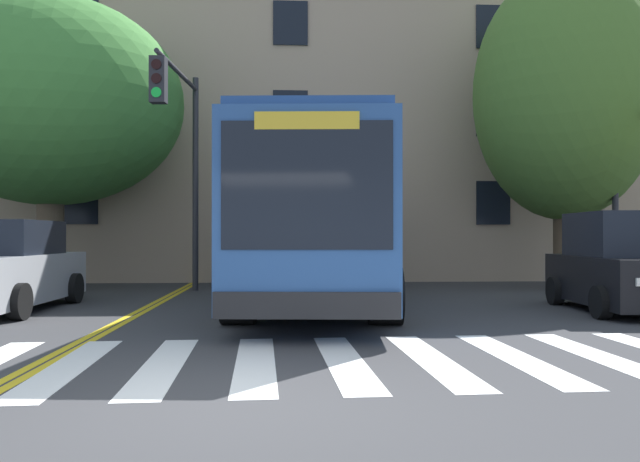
{
  "coord_description": "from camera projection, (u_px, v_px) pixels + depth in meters",
  "views": [
    {
      "loc": [
        0.5,
        -5.51,
        1.5
      ],
      "look_at": [
        1.22,
        7.32,
        1.58
      ],
      "focal_mm": 35.0,
      "sensor_mm": 36.0,
      "label": 1
    }
  ],
  "objects": [
    {
      "name": "ground_plane",
      "position": [
        228.0,
        406.0,
        5.46
      ],
      "size": [
        120.0,
        120.0,
        0.0
      ],
      "primitive_type": "plane",
      "color": "#38383A"
    },
    {
      "name": "crosswalk",
      "position": [
        300.0,
        362.0,
        7.37
      ],
      "size": [
        12.21,
        3.79,
        0.01
      ],
      "color": "white",
      "rests_on": "ground"
    },
    {
      "name": "lane_line_yellow_inner",
      "position": [
        200.0,
        279.0,
        21.17
      ],
      "size": [
        0.12,
        36.0,
        0.01
      ],
      "primitive_type": "cube",
      "color": "gold",
      "rests_on": "ground"
    },
    {
      "name": "lane_line_yellow_outer",
      "position": [
        204.0,
        279.0,
        21.18
      ],
      "size": [
        0.12,
        36.0,
        0.01
      ],
      "primitive_type": "cube",
      "color": "gold",
      "rests_on": "ground"
    },
    {
      "name": "city_bus",
      "position": [
        317.0,
        219.0,
        13.86
      ],
      "size": [
        3.6,
        11.2,
        3.43
      ],
      "color": "#2D5699",
      "rests_on": "ground"
    },
    {
      "name": "car_silver_near_lane",
      "position": [
        2.0,
        269.0,
        12.33
      ],
      "size": [
        2.15,
        4.53,
        1.79
      ],
      "color": "#B7BABF",
      "rests_on": "ground"
    },
    {
      "name": "car_black_far_lane",
      "position": [
        622.0,
        266.0,
        12.24
      ],
      "size": [
        2.23,
        3.8,
        1.95
      ],
      "color": "black",
      "rests_on": "ground"
    },
    {
      "name": "traffic_light_overhead",
      "position": [
        182.0,
        137.0,
        15.44
      ],
      "size": [
        0.57,
        3.69,
        5.77
      ],
      "color": "#28282D",
      "rests_on": "ground"
    },
    {
      "name": "street_tree_curbside_large",
      "position": [
        565.0,
        94.0,
        17.36
      ],
      "size": [
        5.84,
        5.86,
        8.99
      ],
      "color": "brown",
      "rests_on": "ground"
    },
    {
      "name": "street_tree_curbside_small",
      "position": [
        51.0,
        103.0,
        17.07
      ],
      "size": [
        9.53,
        9.31,
        7.95
      ],
      "color": "brown",
      "rests_on": "ground"
    },
    {
      "name": "building_facade",
      "position": [
        289.0,
        142.0,
        23.87
      ],
      "size": [
        32.64,
        8.45,
        10.15
      ],
      "color": "tan",
      "rests_on": "ground"
    }
  ]
}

